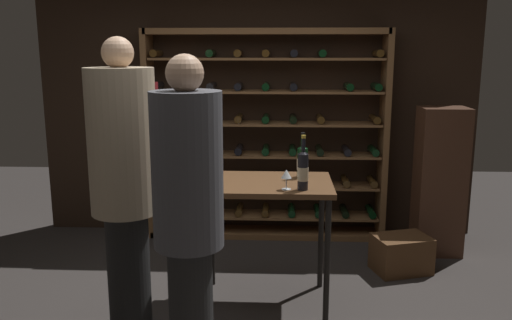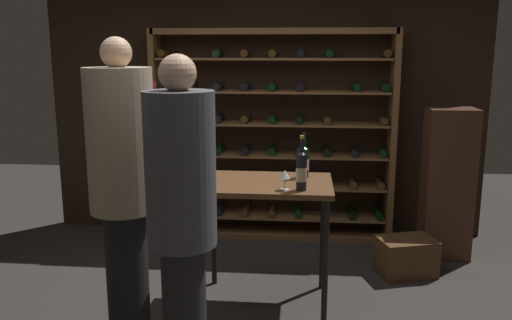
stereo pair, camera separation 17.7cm
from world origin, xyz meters
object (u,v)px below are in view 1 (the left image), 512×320
person_guest_plum_blouse (124,176)px  wine_bottle_black_capsule (303,170)px  wine_bottle_amber_reserve (302,161)px  person_host_in_suit (188,205)px  wine_glass_stemmed_left (210,168)px  wine_glass_stemmed_right (286,175)px  tasting_table (265,197)px  wine_rack (266,137)px  display_cabinet (440,182)px  wine_crate (401,254)px

person_guest_plum_blouse → wine_bottle_black_capsule: (1.20, 0.29, -0.01)m
person_guest_plum_blouse → wine_bottle_amber_reserve: (1.21, 0.68, -0.03)m
person_host_in_suit → wine_glass_stemmed_left: bearing=-103.7°
wine_glass_stemmed_right → wine_glass_stemmed_left: (-0.57, 0.21, 0.00)m
tasting_table → wine_bottle_amber_reserve: bearing=31.2°
person_host_in_suit → wine_bottle_amber_reserve: (0.70, 1.14, 0.03)m
wine_bottle_black_capsule → wine_rack: bearing=100.0°
display_cabinet → wine_glass_stemmed_left: 2.40m
display_cabinet → wine_glass_stemmed_right: display_cabinet is taller
wine_rack → wine_crate: bearing=-35.6°
person_guest_plum_blouse → wine_glass_stemmed_left: (0.51, 0.49, -0.05)m
tasting_table → wine_glass_stemmed_left: (-0.42, -0.02, 0.23)m
wine_crate → wine_glass_stemmed_left: bearing=-157.7°
wine_crate → wine_glass_stemmed_right: bearing=-140.2°
wine_rack → tasting_table: bearing=-88.6°
wine_rack → wine_crate: size_ratio=5.18×
person_host_in_suit → wine_glass_stemmed_right: size_ratio=13.16×
person_host_in_suit → display_cabinet: 2.97m
wine_glass_stemmed_right → wine_glass_stemmed_left: 0.61m
wine_bottle_amber_reserve → wine_glass_stemmed_left: size_ratio=2.44×
person_host_in_suit → wine_glass_stemmed_left: (-0.00, 0.94, 0.01)m
wine_bottle_black_capsule → person_guest_plum_blouse: bearing=-166.5°
wine_rack → wine_bottle_black_capsule: bearing=-80.0°
person_host_in_suit → wine_rack: bearing=-112.4°
wine_crate → display_cabinet: (0.44, 0.49, 0.55)m
person_guest_plum_blouse → wine_bottle_amber_reserve: person_guest_plum_blouse is taller
wine_rack → display_cabinet: size_ratio=1.74×
person_host_in_suit → wine_crate: size_ratio=4.04×
person_host_in_suit → wine_bottle_amber_reserve: person_host_in_suit is taller
wine_bottle_amber_reserve → wine_glass_stemmed_right: bearing=-107.9°
person_guest_plum_blouse → wine_crate: bearing=138.8°
tasting_table → wine_glass_stemmed_left: 0.48m
tasting_table → wine_crate: bearing=28.2°
tasting_table → wine_crate: size_ratio=2.10×
wine_rack → wine_glass_stemmed_right: (0.19, -1.76, 0.01)m
wine_rack → wine_glass_stemmed_right: wine_rack is taller
tasting_table → person_host_in_suit: bearing=-113.4°
wine_rack → wine_glass_stemmed_right: 1.77m
tasting_table → display_cabinet: bearing=34.7°
wine_bottle_black_capsule → wine_glass_stemmed_left: 0.72m
person_host_in_suit → wine_crate: (1.62, 1.61, -0.91)m
person_host_in_suit → wine_glass_stemmed_left: person_host_in_suit is taller
wine_glass_stemmed_left → wine_rack: bearing=76.3°
wine_bottle_amber_reserve → wine_glass_stemmed_left: (-0.70, -0.19, -0.02)m
person_guest_plum_blouse → wine_glass_stemmed_left: person_guest_plum_blouse is taller
wine_crate → wine_bottle_amber_reserve: 1.40m
tasting_table → wine_glass_stemmed_right: bearing=-55.4°
wine_rack → tasting_table: (0.04, -1.53, -0.21)m
display_cabinet → wine_bottle_black_capsule: display_cabinet is taller
display_cabinet → person_guest_plum_blouse: bearing=-147.3°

